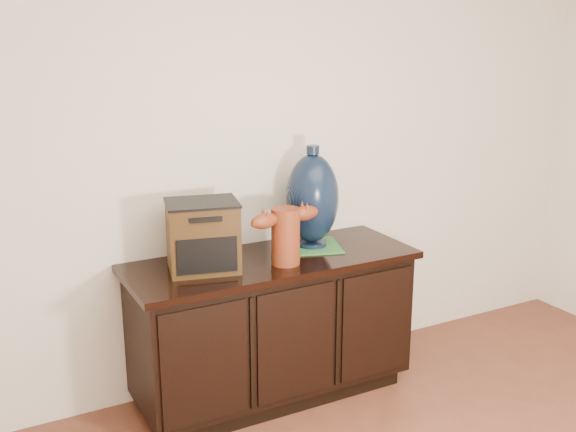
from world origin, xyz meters
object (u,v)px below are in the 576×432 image
tv_radio (203,236)px  terracotta_vessel (286,233)px  spray_can (227,237)px  lamp_base (312,199)px  sideboard (272,326)px

tv_radio → terracotta_vessel: bearing=-3.0°
tv_radio → spray_can: bearing=52.0°
lamp_base → spray_can: lamp_base is taller
terracotta_vessel → spray_can: (-0.19, 0.26, -0.06)m
sideboard → spray_can: (-0.17, 0.16, 0.46)m
spray_can → lamp_base: bearing=-12.0°
terracotta_vessel → spray_can: size_ratio=2.06×
spray_can → tv_radio: bearing=-141.2°
tv_radio → spray_can: size_ratio=2.01×
tv_radio → spray_can: 0.25m
sideboard → terracotta_vessel: terracotta_vessel is taller
terracotta_vessel → tv_radio: 0.39m
tv_radio → lamp_base: 0.63m
tv_radio → lamp_base: size_ratio=0.73×
tv_radio → lamp_base: bearing=18.5°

